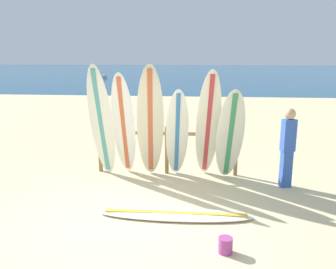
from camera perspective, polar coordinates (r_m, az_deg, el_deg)
ground_plane at (r=5.73m, az=-7.29°, el=-14.46°), size 120.00×120.00×0.00m
ocean_water at (r=63.03m, az=4.61°, el=10.28°), size 120.00×80.00×0.01m
surfboard_rack at (r=7.81m, az=-0.22°, el=-1.38°), size 3.17×0.09×1.07m
surfboard_leaning_far_left at (r=7.60m, az=-10.79°, el=2.05°), size 0.66×0.70×2.46m
surfboard_leaning_left at (r=7.60m, az=-7.22°, el=1.56°), size 0.50×0.74×2.30m
surfboard_leaning_center_left at (r=7.47m, az=-2.91°, el=2.08°), size 0.65×0.68×2.46m
surfboard_leaning_center at (r=7.42m, az=1.50°, el=0.13°), size 0.58×0.84×1.98m
surfboard_leaning_center_right at (r=7.32m, az=6.53°, el=1.45°), size 0.63×1.12×2.38m
surfboard_leaning_right at (r=7.34m, az=10.07°, el=-0.15°), size 0.68×0.82×1.99m
surfboard_lying_on_sand at (r=5.95m, az=1.20°, el=-12.88°), size 2.57×0.55×0.08m
beachgoer_standing at (r=7.33m, az=18.91°, el=-1.56°), size 0.30×0.24×1.61m
small_boat_offshore at (r=42.68m, az=-11.28°, el=9.29°), size 1.68×2.21×0.71m
sand_bucket at (r=5.01m, az=9.32°, el=-17.36°), size 0.20×0.20×0.22m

